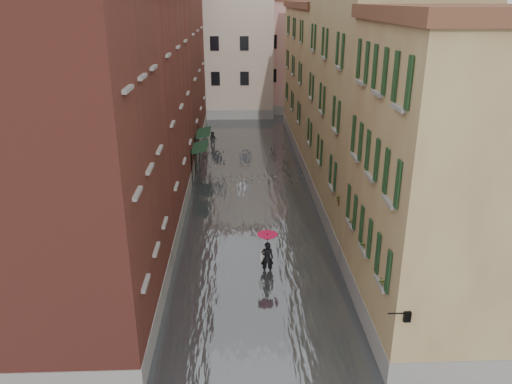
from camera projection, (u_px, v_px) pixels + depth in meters
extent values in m
plane|color=slate|center=(258.00, 295.00, 21.98)|extent=(120.00, 120.00, 0.00)
cube|color=#4E5256|center=(250.00, 188.00, 34.06)|extent=(10.00, 60.00, 0.20)
cube|color=brown|center=(62.00, 172.00, 17.52)|extent=(6.00, 8.00, 13.00)
cube|color=brown|center=(127.00, 113.00, 27.86)|extent=(6.00, 14.00, 12.50)
cube|color=brown|center=(162.00, 65.00, 41.56)|extent=(6.00, 16.00, 14.00)
cube|color=#936D4C|center=(451.00, 187.00, 18.29)|extent=(6.00, 8.00, 11.50)
cube|color=tan|center=(375.00, 106.00, 28.27)|extent=(6.00, 14.00, 13.00)
cube|color=#936D4C|center=(328.00, 80.00, 42.51)|extent=(6.00, 16.00, 11.50)
cube|color=#B2A38D|center=(217.00, 54.00, 54.93)|extent=(12.00, 9.00, 13.00)
cube|color=tan|center=(296.00, 57.00, 57.29)|extent=(10.00, 9.00, 12.00)
cube|color=#15301D|center=(200.00, 147.00, 34.78)|extent=(1.09, 2.82, 0.31)
cylinder|color=black|center=(192.00, 169.00, 33.86)|extent=(0.06, 0.06, 2.80)
cylinder|color=black|center=(195.00, 157.00, 36.49)|extent=(0.06, 0.06, 2.80)
cube|color=#15301D|center=(203.00, 133.00, 38.49)|extent=(1.09, 2.99, 0.31)
cylinder|color=black|center=(196.00, 152.00, 37.49)|extent=(0.06, 0.06, 2.80)
cylinder|color=black|center=(199.00, 142.00, 40.28)|extent=(0.06, 0.06, 2.80)
cylinder|color=black|center=(397.00, 313.00, 15.42)|extent=(0.60, 0.05, 0.05)
cube|color=black|center=(407.00, 316.00, 15.46)|extent=(0.22, 0.22, 0.35)
cube|color=beige|center=(407.00, 316.00, 15.46)|extent=(0.14, 0.14, 0.24)
cube|color=brown|center=(386.00, 286.00, 16.79)|extent=(0.22, 0.85, 0.18)
imported|color=#265926|center=(387.00, 275.00, 16.64)|extent=(0.59, 0.51, 0.66)
cube|color=brown|center=(367.00, 249.00, 19.30)|extent=(0.22, 0.85, 0.18)
imported|color=#265926|center=(367.00, 239.00, 19.15)|extent=(0.59, 0.51, 0.66)
cube|color=brown|center=(354.00, 225.00, 21.28)|extent=(0.22, 0.85, 0.18)
imported|color=#265926|center=(355.00, 216.00, 21.13)|extent=(0.59, 0.51, 0.66)
cube|color=brown|center=(341.00, 201.00, 23.88)|extent=(0.22, 0.85, 0.18)
imported|color=#265926|center=(342.00, 193.00, 23.73)|extent=(0.59, 0.51, 0.66)
imported|color=black|center=(267.00, 258.00, 23.39)|extent=(0.62, 0.41, 1.65)
cube|color=beige|center=(261.00, 255.00, 23.38)|extent=(0.08, 0.30, 0.38)
cylinder|color=black|center=(267.00, 248.00, 23.20)|extent=(0.02, 0.02, 1.00)
cone|color=#C80D3B|center=(267.00, 237.00, 22.99)|extent=(0.97, 0.97, 0.28)
imported|color=black|center=(213.00, 140.00, 43.42)|extent=(0.81, 0.69, 1.44)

